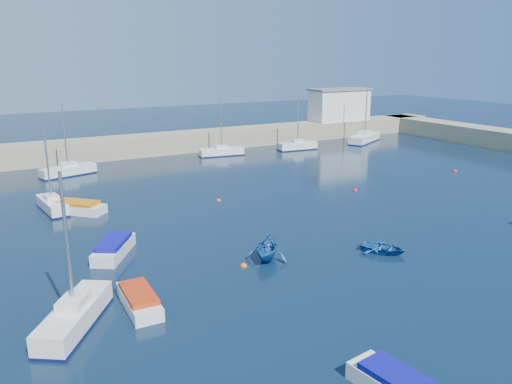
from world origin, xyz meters
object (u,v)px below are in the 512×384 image
sailboat_8 (364,138)px  motorboat_1 (114,248)px  motorboat_2 (77,207)px  sailboat_5 (68,170)px  dinghy_center (383,248)px  dinghy_left (267,247)px  harbor_office (339,106)px  motorboat_0 (139,299)px  sailboat_7 (298,146)px  sailboat_3 (52,205)px  sailboat_1 (75,315)px  sailboat_6 (221,152)px

sailboat_8 → motorboat_1: 53.18m
motorboat_1 → motorboat_2: bearing=125.2°
sailboat_5 → dinghy_center: bearing=-172.5°
dinghy_left → sailboat_5: bearing=145.1°
sailboat_5 → motorboat_1: 26.05m
harbor_office → motorboat_0: size_ratio=2.32×
sailboat_7 → motorboat_0: 48.20m
harbor_office → sailboat_3: (-48.21, -21.43, -4.53)m
sailboat_5 → dinghy_left: bearing=177.2°
sailboat_5 → dinghy_left: 32.56m
sailboat_8 → dinghy_left: (-37.11, -32.87, 0.19)m
sailboat_8 → motorboat_0: bearing=99.5°
sailboat_1 → dinghy_center: bearing=33.3°
harbor_office → sailboat_8: sailboat_8 is taller
sailboat_6 → sailboat_8: size_ratio=0.76×
sailboat_8 → dinghy_center: bearing=112.7°
sailboat_5 → sailboat_7: sailboat_5 is taller
harbor_office → sailboat_1: sailboat_1 is taller
sailboat_1 → sailboat_6: 44.56m
sailboat_7 → motorboat_1: 42.34m
dinghy_left → dinghy_center: bearing=21.5°
sailboat_7 → motorboat_2: sailboat_7 is taller
sailboat_7 → motorboat_1: bearing=134.6°
sailboat_6 → motorboat_1: (-21.46, -28.18, -0.03)m
sailboat_1 → motorboat_2: (3.57, 19.55, -0.16)m
harbor_office → motorboat_2: size_ratio=2.08×
motorboat_1 → sailboat_5: bearing=120.1°
sailboat_1 → sailboat_6: (25.45, 36.57, -0.08)m
sailboat_6 → motorboat_0: size_ratio=1.82×
motorboat_1 → dinghy_center: motorboat_1 is taller
dinghy_center → dinghy_left: 8.04m
harbor_office → sailboat_1: 65.79m
motorboat_0 → motorboat_2: 19.10m
sailboat_3 → motorboat_0: size_ratio=1.63×
sailboat_5 → sailboat_7: 31.50m
sailboat_3 → dinghy_center: 28.03m
dinghy_left → sailboat_1: bearing=-125.8°
sailboat_6 → dinghy_center: sailboat_6 is taller
harbor_office → motorboat_1: (-46.04, -34.09, -4.58)m
sailboat_6 → sailboat_8: sailboat_8 is taller
sailboat_1 → sailboat_3: bearing=118.8°
motorboat_0 → motorboat_2: bearing=91.1°
sailboat_6 → motorboat_2: bearing=136.1°
harbor_office → motorboat_1: size_ratio=2.14×
sailboat_1 → sailboat_8: 61.12m
dinghy_left → motorboat_2: bearing=160.4°
dinghy_center → sailboat_1: bearing=144.7°
motorboat_0 → motorboat_1: (0.64, 7.94, 0.07)m
sailboat_8 → motorboat_0: 58.15m
sailboat_6 → sailboat_7: sailboat_6 is taller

